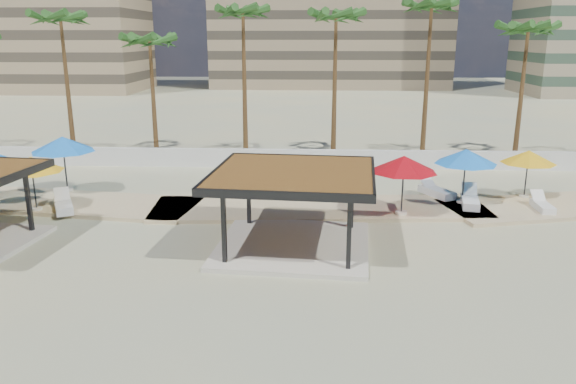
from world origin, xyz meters
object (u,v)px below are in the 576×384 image
at_px(lounger_c, 436,191).
at_px(lounger_a, 64,206).
at_px(umbrella_c, 404,164).
at_px(lounger_d, 542,206).
at_px(lounger_b, 470,201).
at_px(pavilion_central, 293,202).

bearing_deg(lounger_c, lounger_a, 72.57).
height_order(umbrella_c, lounger_a, umbrella_c).
height_order(lounger_c, lounger_d, lounger_c).
bearing_deg(lounger_b, pavilion_central, 134.60).
height_order(umbrella_c, lounger_c, umbrella_c).
bearing_deg(lounger_d, lounger_b, 81.97).
xyz_separation_m(lounger_b, lounger_d, (3.25, -0.53, -0.04)).
distance_m(pavilion_central, lounger_b, 10.19).
xyz_separation_m(lounger_b, lounger_c, (-1.28, 1.67, -0.00)).
distance_m(lounger_a, lounger_d, 22.66).
distance_m(umbrella_c, lounger_b, 4.43).
distance_m(pavilion_central, lounger_a, 11.77).
distance_m(umbrella_c, lounger_a, 15.99).
relative_size(pavilion_central, lounger_b, 2.76).
xyz_separation_m(pavilion_central, lounger_a, (-11.00, 3.89, -1.48)).
bearing_deg(lounger_c, lounger_d, -143.94).
height_order(umbrella_c, lounger_b, umbrella_c).
xyz_separation_m(lounger_a, lounger_d, (22.62, 1.20, -0.03)).
height_order(pavilion_central, lounger_b, pavilion_central).
xyz_separation_m(lounger_a, lounger_c, (18.09, 3.40, 0.01)).
height_order(lounger_b, lounger_d, lounger_b).
bearing_deg(lounger_b, lounger_c, 48.30).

